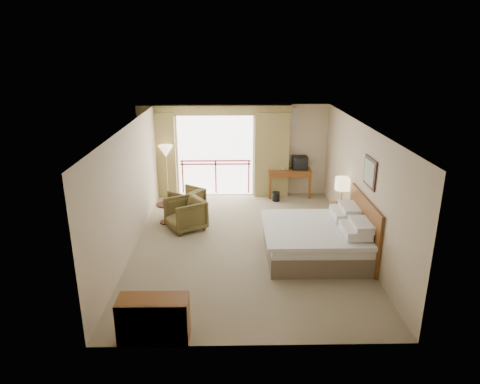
{
  "coord_description": "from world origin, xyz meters",
  "views": [
    {
      "loc": [
        -0.3,
        -8.83,
        4.25
      ],
      "look_at": [
        -0.13,
        0.4,
        1.11
      ],
      "focal_mm": 32.0,
      "sensor_mm": 36.0,
      "label": 1
    }
  ],
  "objects_px": {
    "side_table": "(166,210)",
    "floor_lamp": "(166,153)",
    "armchair_far": "(188,213)",
    "table_lamp": "(343,184)",
    "dresser": "(154,319)",
    "nightstand": "(341,216)",
    "armchair_near": "(186,229)",
    "wastebasket": "(276,196)",
    "bed": "(317,239)",
    "desk": "(289,175)",
    "tv": "(300,163)"
  },
  "relations": [
    {
      "from": "desk",
      "to": "wastebasket",
      "type": "xyz_separation_m",
      "value": [
        -0.42,
        -0.5,
        -0.51
      ]
    },
    {
      "from": "nightstand",
      "to": "wastebasket",
      "type": "xyz_separation_m",
      "value": [
        -1.4,
        1.96,
        -0.17
      ]
    },
    {
      "from": "armchair_far",
      "to": "armchair_near",
      "type": "bearing_deg",
      "value": 40.25
    },
    {
      "from": "side_table",
      "to": "floor_lamp",
      "type": "height_order",
      "value": "floor_lamp"
    },
    {
      "from": "armchair_far",
      "to": "floor_lamp",
      "type": "relative_size",
      "value": 0.47
    },
    {
      "from": "wastebasket",
      "to": "bed",
      "type": "bearing_deg",
      "value": -81.13
    },
    {
      "from": "table_lamp",
      "to": "floor_lamp",
      "type": "distance_m",
      "value": 5.0
    },
    {
      "from": "side_table",
      "to": "floor_lamp",
      "type": "xyz_separation_m",
      "value": [
        -0.2,
        1.74,
        1.05
      ]
    },
    {
      "from": "desk",
      "to": "armchair_far",
      "type": "distance_m",
      "value": 3.29
    },
    {
      "from": "bed",
      "to": "desk",
      "type": "height_order",
      "value": "bed"
    },
    {
      "from": "bed",
      "to": "armchair_near",
      "type": "distance_m",
      "value": 3.31
    },
    {
      "from": "desk",
      "to": "side_table",
      "type": "relative_size",
      "value": 2.53
    },
    {
      "from": "nightstand",
      "to": "desk",
      "type": "relative_size",
      "value": 0.48
    },
    {
      "from": "table_lamp",
      "to": "dresser",
      "type": "distance_m",
      "value": 5.79
    },
    {
      "from": "table_lamp",
      "to": "tv",
      "type": "bearing_deg",
      "value": 106.05
    },
    {
      "from": "desk",
      "to": "armchair_near",
      "type": "distance_m",
      "value": 3.81
    },
    {
      "from": "tv",
      "to": "side_table",
      "type": "bearing_deg",
      "value": -142.24
    },
    {
      "from": "wastebasket",
      "to": "dresser",
      "type": "height_order",
      "value": "dresser"
    },
    {
      "from": "desk",
      "to": "armchair_near",
      "type": "height_order",
      "value": "desk"
    },
    {
      "from": "desk",
      "to": "tv",
      "type": "bearing_deg",
      "value": -9.92
    },
    {
      "from": "table_lamp",
      "to": "dresser",
      "type": "bearing_deg",
      "value": -132.19
    },
    {
      "from": "nightstand",
      "to": "armchair_near",
      "type": "bearing_deg",
      "value": -175.16
    },
    {
      "from": "wastebasket",
      "to": "armchair_far",
      "type": "relative_size",
      "value": 0.36
    },
    {
      "from": "nightstand",
      "to": "dresser",
      "type": "bearing_deg",
      "value": -127.83
    },
    {
      "from": "floor_lamp",
      "to": "wastebasket",
      "type": "bearing_deg",
      "value": -2.91
    },
    {
      "from": "armchair_far",
      "to": "armchair_near",
      "type": "height_order",
      "value": "armchair_near"
    },
    {
      "from": "bed",
      "to": "floor_lamp",
      "type": "bearing_deg",
      "value": 135.61
    },
    {
      "from": "table_lamp",
      "to": "floor_lamp",
      "type": "xyz_separation_m",
      "value": [
        -4.54,
        2.07,
        0.28
      ]
    },
    {
      "from": "desk",
      "to": "side_table",
      "type": "bearing_deg",
      "value": -146.59
    },
    {
      "from": "armchair_far",
      "to": "side_table",
      "type": "height_order",
      "value": "side_table"
    },
    {
      "from": "nightstand",
      "to": "floor_lamp",
      "type": "distance_m",
      "value": 5.13
    },
    {
      "from": "nightstand",
      "to": "desk",
      "type": "height_order",
      "value": "desk"
    },
    {
      "from": "wastebasket",
      "to": "tv",
      "type": "bearing_deg",
      "value": 31.31
    },
    {
      "from": "side_table",
      "to": "bed",
      "type": "bearing_deg",
      "value": -28.18
    },
    {
      "from": "table_lamp",
      "to": "side_table",
      "type": "distance_m",
      "value": 4.43
    },
    {
      "from": "armchair_near",
      "to": "side_table",
      "type": "relative_size",
      "value": 1.68
    },
    {
      "from": "armchair_far",
      "to": "floor_lamp",
      "type": "distance_m",
      "value": 1.88
    },
    {
      "from": "desk",
      "to": "tv",
      "type": "relative_size",
      "value": 2.92
    },
    {
      "from": "table_lamp",
      "to": "armchair_near",
      "type": "relative_size",
      "value": 0.76
    },
    {
      "from": "armchair_near",
      "to": "nightstand",
      "type": "bearing_deg",
      "value": 59.89
    },
    {
      "from": "side_table",
      "to": "dresser",
      "type": "bearing_deg",
      "value": -83.93
    },
    {
      "from": "desk",
      "to": "side_table",
      "type": "xyz_separation_m",
      "value": [
        -3.37,
        -2.08,
        -0.3
      ]
    },
    {
      "from": "desk",
      "to": "wastebasket",
      "type": "bearing_deg",
      "value": -128.33
    },
    {
      "from": "floor_lamp",
      "to": "armchair_far",
      "type": "bearing_deg",
      "value": -58.07
    },
    {
      "from": "table_lamp",
      "to": "wastebasket",
      "type": "bearing_deg",
      "value": 126.17
    },
    {
      "from": "bed",
      "to": "dresser",
      "type": "distance_m",
      "value": 4.05
    },
    {
      "from": "armchair_near",
      "to": "wastebasket",
      "type": "bearing_deg",
      "value": 99.06
    },
    {
      "from": "nightstand",
      "to": "side_table",
      "type": "bearing_deg",
      "value": 179.62
    },
    {
      "from": "armchair_far",
      "to": "table_lamp",
      "type": "bearing_deg",
      "value": 112.05
    },
    {
      "from": "bed",
      "to": "tv",
      "type": "distance_m",
      "value": 3.94
    }
  ]
}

